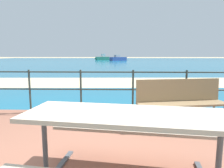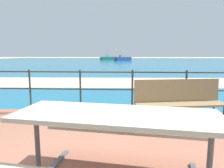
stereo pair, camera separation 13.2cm
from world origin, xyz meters
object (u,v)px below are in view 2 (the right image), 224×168
Objects in this scene: picnic_table at (117,135)px; boat_near at (123,59)px; boat_mid at (107,58)px; park_bench at (179,98)px.

picnic_table is 0.47× the size of boat_near.
boat_mid is at bearing 102.69° from picnic_table.
boat_near reaches higher than park_bench.
park_bench is (1.09, 1.96, -0.08)m from picnic_table.
boat_mid is at bearing 86.16° from park_bench.
boat_near is at bearing 104.09° from boat_mid.
picnic_table is 51.75m from boat_mid.
park_bench is 49.91m from boat_mid.
park_bench is at bearing 71.69° from boat_mid.
park_bench is 44.21m from boat_near.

